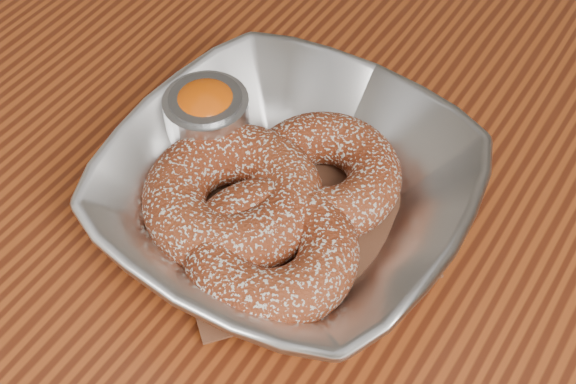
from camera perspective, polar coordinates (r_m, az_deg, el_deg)
The scene contains 7 objects.
table at distance 0.58m, azimuth 6.66°, elevation -10.03°, with size 1.20×0.80×0.75m.
serving_bowl at distance 0.49m, azimuth 0.00°, elevation -0.26°, with size 0.22×0.22×0.05m, color silver.
parchment at distance 0.50m, azimuth 0.00°, elevation -1.52°, with size 0.14×0.14×0.00m, color brown.
donut_back at distance 0.50m, azimuth 2.57°, elevation 1.22°, with size 0.10×0.10×0.03m, color maroon.
donut_front at distance 0.46m, azimuth -1.20°, elevation -4.24°, with size 0.10×0.10×0.04m, color maroon.
donut_extra at distance 0.48m, azimuth -3.92°, elevation -0.43°, with size 0.11×0.11×0.04m, color maroon.
ramekin at distance 0.52m, azimuth -5.72°, elevation 4.97°, with size 0.05×0.05×0.06m.
Camera 1 is at (0.10, -0.27, 1.15)m, focal length 50.00 mm.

